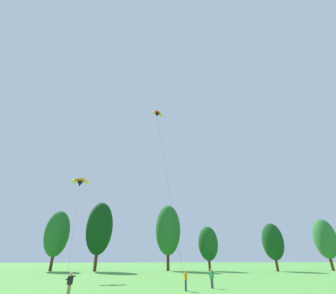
{
  "coord_description": "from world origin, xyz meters",
  "views": [
    {
      "loc": [
        -1.58,
        -0.95,
        2.85
      ],
      "look_at": [
        0.36,
        25.47,
        15.22
      ],
      "focal_mm": 24.93,
      "sensor_mm": 36.0,
      "label": 1
    }
  ],
  "objects_px": {
    "kite_flyer_far": "(212,277)",
    "kite_flyer_near": "(70,282)",
    "parafoil_kite_mid_red_yellow": "(157,114)",
    "kite_flyer_mid": "(186,278)",
    "parafoil_kite_high_orange": "(80,182)"
  },
  "relations": [
    {
      "from": "kite_flyer_mid",
      "to": "kite_flyer_far",
      "type": "relative_size",
      "value": 1.0
    },
    {
      "from": "kite_flyer_near",
      "to": "kite_flyer_far",
      "type": "distance_m",
      "value": 13.0
    },
    {
      "from": "kite_flyer_near",
      "to": "kite_flyer_far",
      "type": "bearing_deg",
      "value": 20.08
    },
    {
      "from": "kite_flyer_mid",
      "to": "parafoil_kite_mid_red_yellow",
      "type": "bearing_deg",
      "value": 106.25
    },
    {
      "from": "kite_flyer_far",
      "to": "parafoil_kite_mid_red_yellow",
      "type": "height_order",
      "value": "parafoil_kite_mid_red_yellow"
    },
    {
      "from": "kite_flyer_near",
      "to": "parafoil_kite_high_orange",
      "type": "height_order",
      "value": "parafoil_kite_high_orange"
    },
    {
      "from": "kite_flyer_near",
      "to": "kite_flyer_mid",
      "type": "height_order",
      "value": "same"
    },
    {
      "from": "parafoil_kite_high_orange",
      "to": "kite_flyer_near",
      "type": "bearing_deg",
      "value": -71.48
    },
    {
      "from": "kite_flyer_far",
      "to": "kite_flyer_near",
      "type": "bearing_deg",
      "value": -159.92
    },
    {
      "from": "parafoil_kite_mid_red_yellow",
      "to": "kite_flyer_mid",
      "type": "bearing_deg",
      "value": -73.75
    },
    {
      "from": "kite_flyer_near",
      "to": "parafoil_kite_mid_red_yellow",
      "type": "relative_size",
      "value": 0.07
    },
    {
      "from": "kite_flyer_mid",
      "to": "parafoil_kite_high_orange",
      "type": "xyz_separation_m",
      "value": [
        -15.38,
        15.23,
        13.16
      ]
    },
    {
      "from": "kite_flyer_far",
      "to": "parafoil_kite_high_orange",
      "type": "bearing_deg",
      "value": 143.56
    },
    {
      "from": "kite_flyer_mid",
      "to": "kite_flyer_far",
      "type": "bearing_deg",
      "value": 32.28
    },
    {
      "from": "kite_flyer_near",
      "to": "kite_flyer_far",
      "type": "height_order",
      "value": "same"
    }
  ]
}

